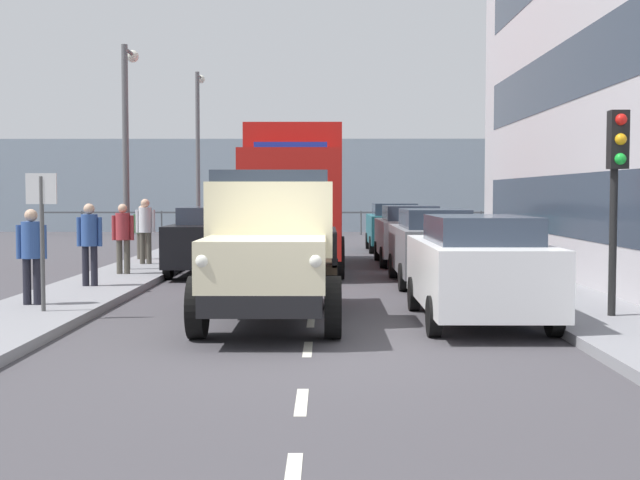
% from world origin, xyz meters
% --- Properties ---
extents(ground_plane, '(80.00, 80.00, 0.00)m').
position_xyz_m(ground_plane, '(0.00, -11.00, 0.00)').
color(ground_plane, '#423F44').
extents(sidewalk_left, '(2.00, 41.30, 0.15)m').
position_xyz_m(sidewalk_left, '(-4.62, -11.00, 0.07)').
color(sidewalk_left, gray).
rests_on(sidewalk_left, ground_plane).
extents(sidewalk_right, '(2.00, 41.30, 0.15)m').
position_xyz_m(sidewalk_right, '(4.62, -11.00, 0.07)').
color(sidewalk_right, gray).
rests_on(sidewalk_right, ground_plane).
extents(road_centreline_markings, '(0.12, 37.83, 0.01)m').
position_xyz_m(road_centreline_markings, '(0.00, -10.35, 0.00)').
color(road_centreline_markings, silver).
rests_on(road_centreline_markings, ground_plane).
extents(sea_horizon, '(80.00, 0.80, 5.00)m').
position_xyz_m(sea_horizon, '(0.00, -34.65, 2.50)').
color(sea_horizon, '#8C9EAD').
rests_on(sea_horizon, ground_plane).
extents(seawall_railing, '(28.08, 0.08, 1.20)m').
position_xyz_m(seawall_railing, '(-0.00, -31.05, 0.92)').
color(seawall_railing, '#4C5156').
rests_on(seawall_railing, ground_plane).
extents(truck_vintage_cream, '(2.17, 5.64, 2.43)m').
position_xyz_m(truck_vintage_cream, '(0.63, -2.20, 1.18)').
color(truck_vintage_cream, black).
rests_on(truck_vintage_cream, ground_plane).
extents(lorry_cargo_red, '(2.58, 8.20, 3.87)m').
position_xyz_m(lorry_cargo_red, '(0.60, -12.09, 2.08)').
color(lorry_cargo_red, red).
rests_on(lorry_cargo_red, ground_plane).
extents(car_white_kerbside_near, '(1.92, 4.41, 1.72)m').
position_xyz_m(car_white_kerbside_near, '(-2.67, -2.40, 0.90)').
color(car_white_kerbside_near, white).
rests_on(car_white_kerbside_near, ground_plane).
extents(car_grey_kerbside_1, '(1.76, 4.49, 1.72)m').
position_xyz_m(car_grey_kerbside_1, '(-2.67, -8.11, 0.90)').
color(car_grey_kerbside_1, slate).
rests_on(car_grey_kerbside_1, ground_plane).
extents(car_silver_kerbside_2, '(1.86, 4.27, 1.72)m').
position_xyz_m(car_silver_kerbside_2, '(-2.67, -13.57, 0.90)').
color(car_silver_kerbside_2, '#B7BABF').
rests_on(car_silver_kerbside_2, ground_plane).
extents(car_teal_kerbside_3, '(1.88, 3.99, 1.72)m').
position_xyz_m(car_teal_kerbside_3, '(-2.67, -19.13, 0.89)').
color(car_teal_kerbside_3, '#1E6670').
rests_on(car_teal_kerbside_3, ground_plane).
extents(car_black_oppositeside_0, '(1.96, 4.53, 1.72)m').
position_xyz_m(car_black_oppositeside_0, '(2.67, -10.58, 0.90)').
color(car_black_oppositeside_0, black).
rests_on(car_black_oppositeside_0, ground_plane).
extents(car_navy_oppositeside_1, '(1.89, 4.17, 1.72)m').
position_xyz_m(car_navy_oppositeside_1, '(2.67, -16.13, 0.90)').
color(car_navy_oppositeside_1, navy).
rests_on(car_navy_oppositeside_1, ground_plane).
extents(car_red_oppositeside_2, '(1.80, 4.55, 1.72)m').
position_xyz_m(car_red_oppositeside_2, '(2.67, -22.11, 0.90)').
color(car_red_oppositeside_2, '#B21E1E').
rests_on(car_red_oppositeside_2, ground_plane).
extents(pedestrian_by_lamp, '(0.53, 0.34, 1.65)m').
position_xyz_m(pedestrian_by_lamp, '(4.84, -3.42, 1.12)').
color(pedestrian_by_lamp, black).
rests_on(pedestrian_by_lamp, sidewalk_right).
extents(pedestrian_couple_a, '(0.53, 0.34, 1.72)m').
position_xyz_m(pedestrian_couple_a, '(4.67, -6.37, 1.16)').
color(pedestrian_couple_a, black).
rests_on(pedestrian_couple_a, sidewalk_right).
extents(pedestrian_couple_b, '(0.53, 0.34, 1.67)m').
position_xyz_m(pedestrian_couple_b, '(4.61, -9.02, 1.13)').
color(pedestrian_couple_b, '#4C473D').
rests_on(pedestrian_couple_b, sidewalk_right).
extents(pedestrian_near_railing, '(0.53, 0.34, 1.77)m').
position_xyz_m(pedestrian_near_railing, '(4.68, -11.86, 1.20)').
color(pedestrian_near_railing, '#4C473D').
rests_on(pedestrian_near_railing, sidewalk_right).
extents(pedestrian_with_bag, '(0.53, 0.34, 1.57)m').
position_xyz_m(pedestrian_with_bag, '(5.13, -13.53, 1.07)').
color(pedestrian_with_bag, '#4C473D').
rests_on(pedestrian_with_bag, sidewalk_right).
extents(traffic_light_near, '(0.28, 0.41, 3.20)m').
position_xyz_m(traffic_light_near, '(-4.75, -2.08, 2.47)').
color(traffic_light_near, black).
rests_on(traffic_light_near, sidewalk_left).
extents(lamp_post_promenade, '(0.32, 1.14, 5.66)m').
position_xyz_m(lamp_post_promenade, '(4.81, -10.42, 3.58)').
color(lamp_post_promenade, '#59595B').
rests_on(lamp_post_promenade, sidewalk_right).
extents(lamp_post_far, '(0.32, 1.14, 6.49)m').
position_xyz_m(lamp_post_far, '(4.59, -20.95, 4.01)').
color(lamp_post_far, '#59595B').
rests_on(lamp_post_far, sidewalk_right).
extents(street_sign, '(0.50, 0.07, 2.25)m').
position_xyz_m(street_sign, '(4.38, -2.62, 1.68)').
color(street_sign, '#4C4C4C').
rests_on(street_sign, sidewalk_right).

